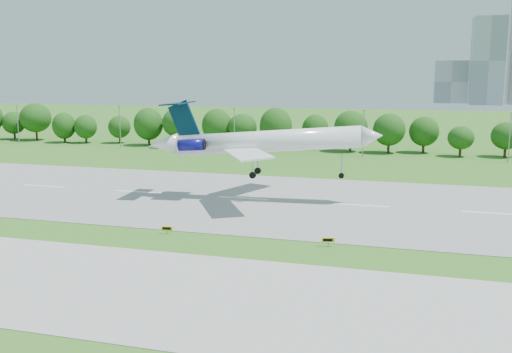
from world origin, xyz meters
name	(u,v)px	position (x,y,z in m)	size (l,w,h in m)	color
ground	(187,238)	(0.00, 0.00, 0.00)	(600.00, 600.00, 0.00)	#28691B
runway	(243,198)	(0.00, 25.00, 0.04)	(400.00, 45.00, 0.08)	gray
taxiway	(119,286)	(0.00, -18.00, 0.04)	(400.00, 23.00, 0.08)	#ADADA8
tree_line	(313,129)	(0.00, 92.00, 6.19)	(288.40, 8.40, 10.40)	#382314
light_poles	(297,131)	(-2.50, 82.00, 6.34)	(175.90, 0.25, 12.19)	gray
airliner	(256,141)	(2.31, 24.84, 10.10)	(39.72, 28.75, 12.79)	white
taxi_sign_centre	(167,228)	(-3.32, 0.96, 0.78)	(1.52, 0.41, 1.06)	gray
taxi_sign_right	(328,240)	(18.31, 1.24, 0.83)	(1.59, 0.56, 1.12)	gray
service_vehicle_a	(180,151)	(-34.00, 76.51, 0.53)	(1.12, 3.22, 1.06)	white
service_vehicle_b	(154,147)	(-45.15, 83.49, 0.54)	(1.28, 3.19, 1.09)	silver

